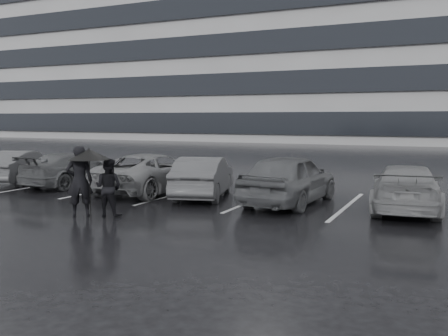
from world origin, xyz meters
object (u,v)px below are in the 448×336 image
car_main (289,179)px  car_west_a (203,177)px  car_west_d (20,167)px  pedestrian_right (108,187)px  car_west_c (75,169)px  car_east (406,188)px  pedestrian_left (80,181)px  car_west_b (152,173)px

car_main → car_west_a: car_main is taller
car_main → car_west_d: car_main is taller
car_main → pedestrian_right: car_main is taller
car_west_a → car_west_d: bearing=-17.0°
car_west_c → car_east: (11.64, -0.24, 0.01)m
car_east → pedestrian_left: pedestrian_left is taller
car_east → car_main: bearing=-0.4°
car_west_b → pedestrian_left: bearing=99.1°
car_main → pedestrian_left: size_ratio=2.41×
car_main → car_west_d: 10.91m
car_main → car_west_c: 8.46m
car_west_c → pedestrian_right: pedestrian_right is taller
car_west_a → car_west_d: (-8.03, 0.15, -0.02)m
car_west_c → pedestrian_left: (4.10, -4.48, 0.29)m
car_west_d → pedestrian_right: pedestrian_right is taller
car_west_b → car_east: bearing=-179.6°
pedestrian_left → pedestrian_right: (0.67, 0.30, -0.16)m
car_west_a → car_west_c: size_ratio=0.92×
car_main → car_east: car_main is taller
car_west_b → pedestrian_right: size_ratio=3.17×
pedestrian_left → car_east: bearing=170.7°
car_east → car_west_a: bearing=-3.5°
car_west_d → pedestrian_right: size_ratio=2.56×
car_west_c → car_east: car_east is taller
car_west_a → car_west_c: bearing=-20.1°
car_west_b → pedestrian_left: size_ratio=2.60×
car_east → car_west_c: bearing=-6.3°
car_west_a → pedestrian_right: pedestrian_right is taller
car_west_b → pedestrian_left: pedestrian_left is taller
car_main → car_west_b: bearing=-0.4°
car_west_c → car_east: 11.64m
car_west_a → pedestrian_right: (-0.80, -3.77, 0.10)m
car_west_a → car_west_d: car_west_a is taller
car_west_a → pedestrian_right: 3.85m
car_west_a → car_west_c: car_west_a is taller
car_west_a → car_east: (6.07, 0.17, -0.02)m
car_west_d → car_east: 14.10m
car_main → pedestrian_right: 5.19m
car_west_c → car_west_d: bearing=11.4°
car_west_a → car_west_b: car_west_b is taller
car_west_b → car_west_d: bearing=2.2°
car_west_c → car_west_d: car_west_d is taller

